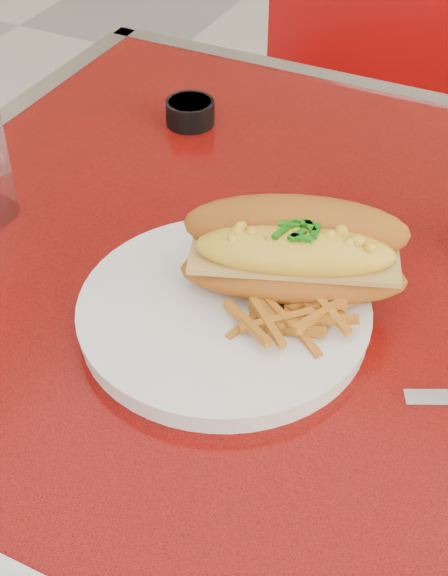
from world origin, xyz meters
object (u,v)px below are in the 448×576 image
at_px(fork, 299,312).
at_px(mac_hoagie, 295,251).
at_px(diner_table, 421,423).
at_px(dinner_plate, 224,312).
at_px(sauce_cup_left, 190,111).

bearing_deg(fork, mac_hoagie, 28.01).
xyz_separation_m(diner_table, dinner_plate, (-0.18, -0.10, 0.17)).
xyz_separation_m(dinner_plate, mac_hoagie, (0.04, 0.06, 0.05)).
distance_m(diner_table, sauce_cup_left, 0.47).
bearing_deg(sauce_cup_left, fork, -47.31).
height_order(diner_table, dinner_plate, dinner_plate).
bearing_deg(fork, dinner_plate, 105.46).
distance_m(diner_table, dinner_plate, 0.27).
xyz_separation_m(diner_table, fork, (-0.12, -0.08, 0.18)).
bearing_deg(sauce_cup_left, dinner_plate, -57.17).
height_order(mac_hoagie, sauce_cup_left, mac_hoagie).
bearing_deg(dinner_plate, diner_table, 29.96).
height_order(diner_table, fork, fork).
xyz_separation_m(dinner_plate, fork, (0.06, 0.02, 0.01)).
relative_size(mac_hoagie, fork, 1.62).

